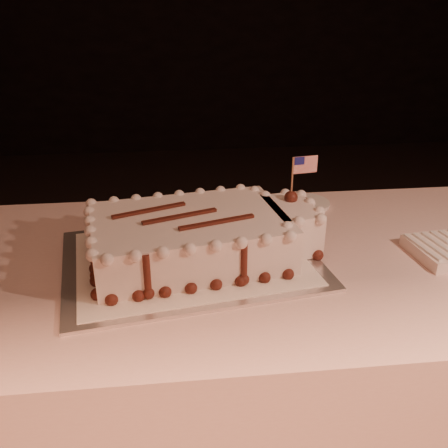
{
  "coord_description": "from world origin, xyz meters",
  "views": [
    {
      "loc": [
        -0.32,
        -0.43,
        1.33
      ],
      "look_at": [
        -0.21,
        0.6,
        0.84
      ],
      "focal_mm": 40.0,
      "sensor_mm": 36.0,
      "label": 1
    }
  ],
  "objects": [
    {
      "name": "banquet_table",
      "position": [
        0.0,
        0.6,
        0.38
      ],
      "size": [
        2.4,
        0.8,
        0.75
      ],
      "primitive_type": "cube",
      "color": "beige",
      "rests_on": "ground"
    },
    {
      "name": "cake_board",
      "position": [
        -0.29,
        0.6,
        0.75
      ],
      "size": [
        0.65,
        0.52,
        0.01
      ],
      "primitive_type": "cube",
      "rotation": [
        0.0,
        0.0,
        0.16
      ],
      "color": "silver",
      "rests_on": "banquet_table"
    },
    {
      "name": "doily",
      "position": [
        -0.29,
        0.6,
        0.76
      ],
      "size": [
        0.58,
        0.47,
        0.0
      ],
      "primitive_type": "cube",
      "rotation": [
        0.0,
        0.0,
        0.16
      ],
      "color": "white",
      "rests_on": "cake_board"
    },
    {
      "name": "sheet_cake",
      "position": [
        -0.26,
        0.61,
        0.81
      ],
      "size": [
        0.57,
        0.37,
        0.22
      ],
      "color": "white",
      "rests_on": "doily"
    },
    {
      "name": "side_plate",
      "position": [
        0.07,
        0.9,
        0.76
      ],
      "size": [
        0.14,
        0.14,
        0.01
      ],
      "primitive_type": "cylinder",
      "color": "white",
      "rests_on": "banquet_table"
    }
  ]
}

